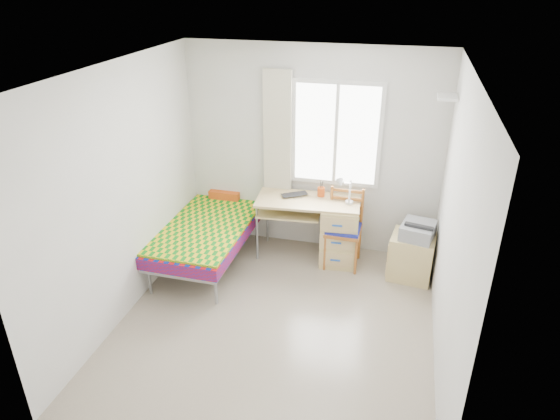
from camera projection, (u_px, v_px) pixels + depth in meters
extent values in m
plane|color=#BCAD93|center=(276.00, 322.00, 5.26)|extent=(3.50, 3.50, 0.00)
plane|color=white|center=(275.00, 70.00, 4.12)|extent=(3.50, 3.50, 0.00)
plane|color=silver|center=(312.00, 151.00, 6.21)|extent=(3.20, 0.00, 3.20)
plane|color=silver|center=(123.00, 194.00, 5.05)|extent=(0.00, 3.50, 3.50)
plane|color=silver|center=(454.00, 231.00, 4.34)|extent=(0.00, 3.50, 3.50)
cube|color=white|center=(336.00, 134.00, 6.02)|extent=(1.10, 0.04, 1.30)
cube|color=white|center=(336.00, 135.00, 6.01)|extent=(1.00, 0.02, 1.20)
cube|color=white|center=(336.00, 135.00, 6.01)|extent=(0.04, 0.02, 1.20)
cube|color=beige|center=(278.00, 139.00, 6.18)|extent=(0.35, 0.05, 1.70)
cube|color=white|center=(447.00, 97.00, 5.21)|extent=(0.20, 0.32, 0.03)
cube|color=#909398|center=(212.00, 232.00, 6.30)|extent=(0.98, 2.10, 0.06)
cube|color=#BA0C12|center=(212.00, 226.00, 6.26)|extent=(1.02, 2.12, 0.15)
cube|color=yellow|center=(211.00, 221.00, 6.21)|extent=(1.00, 2.00, 0.03)
cube|color=tan|center=(237.00, 182.00, 7.06)|extent=(1.00, 0.07, 0.57)
cube|color=#DF5418|center=(227.00, 192.00, 6.85)|extent=(0.42, 0.36, 0.10)
cylinder|color=#909398|center=(150.00, 281.00, 5.65)|extent=(0.04, 0.04, 0.33)
cylinder|color=#909398|center=(263.00, 216.00, 7.11)|extent=(0.04, 0.04, 0.33)
cube|color=tan|center=(308.00, 201.00, 6.14)|extent=(1.31, 0.68, 0.03)
cube|color=tan|center=(340.00, 233.00, 6.22)|extent=(0.49, 0.59, 0.76)
cube|color=tan|center=(290.00, 211.00, 6.27)|extent=(0.81, 0.60, 0.02)
cylinder|color=#909398|center=(257.00, 232.00, 6.24)|extent=(0.03, 0.03, 0.76)
cylinder|color=#909398|center=(267.00, 216.00, 6.66)|extent=(0.03, 0.03, 0.76)
cube|color=#A2591F|center=(343.00, 231.00, 6.08)|extent=(0.43, 0.43, 0.04)
cube|color=navy|center=(344.00, 228.00, 6.07)|extent=(0.41, 0.41, 0.04)
cube|color=#A2591F|center=(347.00, 203.00, 6.12)|extent=(0.38, 0.04, 0.42)
cylinder|color=#A2591F|center=(325.00, 253.00, 6.06)|extent=(0.03, 0.03, 0.47)
cylinder|color=#A2591F|center=(361.00, 225.00, 6.20)|extent=(0.04, 0.04, 0.97)
cube|color=tan|center=(412.00, 257.00, 5.92)|extent=(0.55, 0.51, 0.55)
cube|color=tan|center=(391.00, 245.00, 5.93)|extent=(0.06, 0.40, 0.20)
cube|color=tan|center=(389.00, 261.00, 6.03)|extent=(0.06, 0.40, 0.20)
cube|color=gray|center=(418.00, 231.00, 5.76)|extent=(0.44, 0.48, 0.17)
cube|color=black|center=(419.00, 224.00, 5.72)|extent=(0.35, 0.39, 0.02)
imported|color=black|center=(296.00, 196.00, 6.19)|extent=(0.39, 0.36, 0.03)
cylinder|color=#DF5418|center=(321.00, 192.00, 6.21)|extent=(0.10, 0.10, 0.11)
cylinder|color=white|center=(349.00, 202.00, 6.04)|extent=(0.10, 0.10, 0.03)
cylinder|color=white|center=(350.00, 191.00, 5.97)|extent=(0.02, 0.12, 0.27)
cylinder|color=white|center=(348.00, 183.00, 5.85)|extent=(0.13, 0.23, 0.11)
cone|color=white|center=(340.00, 184.00, 5.77)|extent=(0.14, 0.15, 0.13)
imported|color=gray|center=(291.00, 213.00, 6.25)|extent=(0.19, 0.25, 0.02)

